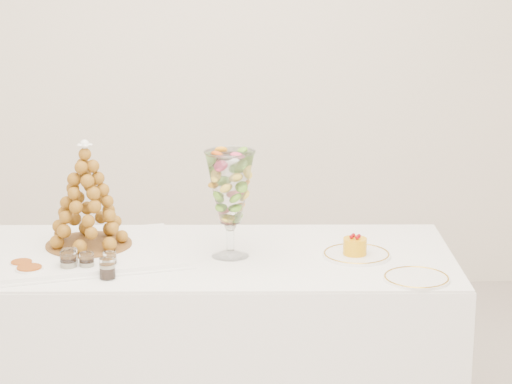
{
  "coord_description": "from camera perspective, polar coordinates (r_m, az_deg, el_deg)",
  "views": [
    {
      "loc": [
        -0.1,
        -3.06,
        1.86
      ],
      "look_at": [
        0.12,
        0.22,
        1.0
      ],
      "focal_mm": 70.0,
      "sensor_mm": 36.0,
      "label": 1
    }
  ],
  "objects": [
    {
      "name": "spare_plate",
      "position": [
        3.41,
        9.15,
        -4.89
      ],
      "size": [
        0.22,
        0.22,
        0.01
      ],
      "primitive_type": "cylinder",
      "color": "white",
      "rests_on": "buffet_table"
    },
    {
      "name": "macaron_vase",
      "position": [
        3.54,
        -1.5,
        0.19
      ],
      "size": [
        0.18,
        0.18,
        0.38
      ],
      "color": "white",
      "rests_on": "buffet_table"
    },
    {
      "name": "verrine_b",
      "position": [
        3.48,
        -9.65,
        -4.0
      ],
      "size": [
        0.05,
        0.05,
        0.07
      ],
      "primitive_type": "cylinder",
      "rotation": [
        0.0,
        0.0,
        0.02
      ],
      "color": "white",
      "rests_on": "buffet_table"
    },
    {
      "name": "verrine_a",
      "position": [
        3.52,
        -10.59,
        -3.79
      ],
      "size": [
        0.06,
        0.06,
        0.07
      ],
      "primitive_type": "cylinder",
      "rotation": [
        0.0,
        0.0,
        -0.12
      ],
      "color": "white",
      "rests_on": "buffet_table"
    },
    {
      "name": "buffet_table",
      "position": [
        3.76,
        -3.59,
        -8.84
      ],
      "size": [
        1.94,
        0.87,
        0.72
      ],
      "rotation": [
        0.0,
        0.0,
        -0.06
      ],
      "color": "white",
      "rests_on": "ground"
    },
    {
      "name": "cake_plate",
      "position": [
        3.62,
        5.76,
        -3.59
      ],
      "size": [
        0.24,
        0.24,
        0.01
      ],
      "primitive_type": "cylinder",
      "color": "white",
      "rests_on": "buffet_table"
    },
    {
      "name": "verrine_c",
      "position": [
        3.49,
        -8.35,
        -3.92
      ],
      "size": [
        0.05,
        0.05,
        0.06
      ],
      "primitive_type": "cylinder",
      "rotation": [
        0.0,
        0.0,
        -0.05
      ],
      "color": "white",
      "rests_on": "buffet_table"
    },
    {
      "name": "mousse_cake",
      "position": [
        3.6,
        5.67,
        -3.09
      ],
      "size": [
        0.09,
        0.09,
        0.07
      ],
      "color": "#EBA30A",
      "rests_on": "cake_plate"
    },
    {
      "name": "ramekin_front",
      "position": [
        3.49,
        -12.81,
        -4.48
      ],
      "size": [
        0.1,
        0.1,
        0.03
      ],
      "primitive_type": "cylinder",
      "color": "white",
      "rests_on": "buffet_table"
    },
    {
      "name": "verrine_e",
      "position": [
        3.41,
        -8.49,
        -4.34
      ],
      "size": [
        0.06,
        0.06,
        0.07
      ],
      "primitive_type": "cylinder",
      "rotation": [
        0.0,
        0.0,
        0.22
      ],
      "color": "white",
      "rests_on": "buffet_table"
    },
    {
      "name": "ramekin_back",
      "position": [
        3.56,
        -13.24,
        -4.12
      ],
      "size": [
        0.08,
        0.08,
        0.03
      ],
      "primitive_type": "cylinder",
      "color": "white",
      "rests_on": "buffet_table"
    },
    {
      "name": "verrine_d",
      "position": [
        3.48,
        -10.67,
        -3.97
      ],
      "size": [
        0.07,
        0.07,
        0.08
      ],
      "primitive_type": "cylinder",
      "rotation": [
        0.0,
        0.0,
        0.3
      ],
      "color": "white",
      "rests_on": "buffet_table"
    },
    {
      "name": "lace_tray",
      "position": [
        3.66,
        -9.65,
        -3.43
      ],
      "size": [
        0.76,
        0.63,
        0.02
      ],
      "primitive_type": "cube",
      "rotation": [
        0.0,
        0.0,
        0.22
      ],
      "color": "white",
      "rests_on": "buffet_table"
    },
    {
      "name": "croquembouche",
      "position": [
        3.66,
        -9.65,
        -0.15
      ],
      "size": [
        0.32,
        0.32,
        0.39
      ],
      "rotation": [
        0.0,
        0.0,
        -0.25
      ],
      "color": "brown",
      "rests_on": "lace_tray"
    }
  ]
}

